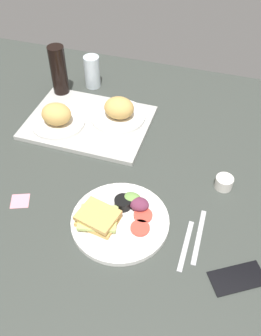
{
  "coord_description": "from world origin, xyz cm",
  "views": [
    {
      "loc": [
        26.9,
        -77.65,
        90.97
      ],
      "look_at": [
        2.0,
        3.0,
        4.0
      ],
      "focal_mm": 40.35,
      "sensor_mm": 36.0,
      "label": 1
    }
  ],
  "objects_px": {
    "bread_plate_far": "(119,111)",
    "serving_tray": "(89,122)",
    "fork": "(186,245)",
    "knife": "(199,236)",
    "cell_phone": "(238,278)",
    "espresso_cup": "(224,182)",
    "sticky_note": "(20,201)",
    "plate_with_salad": "(118,218)",
    "soda_bottle": "(59,72)",
    "drinking_glass": "(92,72)",
    "bread_plate_near": "(57,118)"
  },
  "relations": [
    {
      "from": "bread_plate_far",
      "to": "serving_tray",
      "type": "bearing_deg",
      "value": -155.87
    },
    {
      "from": "plate_with_salad",
      "to": "knife",
      "type": "height_order",
      "value": "plate_with_salad"
    },
    {
      "from": "bread_plate_far",
      "to": "sticky_note",
      "type": "height_order",
      "value": "bread_plate_far"
    },
    {
      "from": "bread_plate_far",
      "to": "bread_plate_near",
      "type": "bearing_deg",
      "value": -153.58
    },
    {
      "from": "serving_tray",
      "to": "plate_with_salad",
      "type": "xyz_separation_m",
      "value": [
        0.25,
        -0.4,
        0.01
      ]
    },
    {
      "from": "sticky_note",
      "to": "bread_plate_near",
      "type": "bearing_deg",
      "value": 95.3
    },
    {
      "from": "soda_bottle",
      "to": "sticky_note",
      "type": "xyz_separation_m",
      "value": [
        0.11,
        -0.56,
        -0.11
      ]
    },
    {
      "from": "bread_plate_near",
      "to": "bread_plate_far",
      "type": "distance_m",
      "value": 0.23
    },
    {
      "from": "bread_plate_far",
      "to": "knife",
      "type": "distance_m",
      "value": 0.57
    },
    {
      "from": "soda_bottle",
      "to": "espresso_cup",
      "type": "height_order",
      "value": "soda_bottle"
    },
    {
      "from": "espresso_cup",
      "to": "sticky_note",
      "type": "xyz_separation_m",
      "value": [
        -0.59,
        -0.25,
        -0.02
      ]
    },
    {
      "from": "bread_plate_near",
      "to": "soda_bottle",
      "type": "height_order",
      "value": "soda_bottle"
    },
    {
      "from": "fork",
      "to": "knife",
      "type": "xyz_separation_m",
      "value": [
        0.03,
        0.04,
        0.0
      ]
    },
    {
      "from": "bread_plate_near",
      "to": "plate_with_salad",
      "type": "distance_m",
      "value": 0.49
    },
    {
      "from": "sticky_note",
      "to": "fork",
      "type": "bearing_deg",
      "value": -0.73
    },
    {
      "from": "plate_with_salad",
      "to": "espresso_cup",
      "type": "height_order",
      "value": "plate_with_salad"
    },
    {
      "from": "bread_plate_far",
      "to": "sticky_note",
      "type": "relative_size",
      "value": 3.71
    },
    {
      "from": "serving_tray",
      "to": "espresso_cup",
      "type": "bearing_deg",
      "value": -17.63
    },
    {
      "from": "serving_tray",
      "to": "bread_plate_near",
      "type": "xyz_separation_m",
      "value": [
        -0.1,
        -0.05,
        0.04
      ]
    },
    {
      "from": "fork",
      "to": "sticky_note",
      "type": "bearing_deg",
      "value": 89.73
    },
    {
      "from": "cell_phone",
      "to": "sticky_note",
      "type": "xyz_separation_m",
      "value": [
        -0.67,
        0.07,
        -0.0
      ]
    },
    {
      "from": "bread_plate_far",
      "to": "drinking_glass",
      "type": "bearing_deg",
      "value": 132.24
    },
    {
      "from": "cell_phone",
      "to": "knife",
      "type": "bearing_deg",
      "value": 108.65
    },
    {
      "from": "espresso_cup",
      "to": "plate_with_salad",
      "type": "bearing_deg",
      "value": -140.59
    },
    {
      "from": "soda_bottle",
      "to": "knife",
      "type": "height_order",
      "value": "soda_bottle"
    },
    {
      "from": "bread_plate_far",
      "to": "soda_bottle",
      "type": "relative_size",
      "value": 0.97
    },
    {
      "from": "bread_plate_far",
      "to": "fork",
      "type": "distance_m",
      "value": 0.59
    },
    {
      "from": "cell_phone",
      "to": "sticky_note",
      "type": "distance_m",
      "value": 0.67
    },
    {
      "from": "drinking_glass",
      "to": "sticky_note",
      "type": "relative_size",
      "value": 2.41
    },
    {
      "from": "plate_with_salad",
      "to": "drinking_glass",
      "type": "distance_m",
      "value": 0.72
    },
    {
      "from": "bread_plate_near",
      "to": "soda_bottle",
      "type": "xyz_separation_m",
      "value": [
        -0.08,
        0.2,
        0.06
      ]
    },
    {
      "from": "serving_tray",
      "to": "bread_plate_near",
      "type": "distance_m",
      "value": 0.12
    },
    {
      "from": "espresso_cup",
      "to": "serving_tray",
      "type": "bearing_deg",
      "value": 162.37
    },
    {
      "from": "espresso_cup",
      "to": "fork",
      "type": "distance_m",
      "value": 0.26
    },
    {
      "from": "serving_tray",
      "to": "plate_with_salad",
      "type": "relative_size",
      "value": 1.56
    },
    {
      "from": "bread_plate_far",
      "to": "knife",
      "type": "height_order",
      "value": "bread_plate_far"
    },
    {
      "from": "bread_plate_far",
      "to": "drinking_glass",
      "type": "relative_size",
      "value": 1.54
    },
    {
      "from": "drinking_glass",
      "to": "fork",
      "type": "bearing_deg",
      "value": -51.28
    },
    {
      "from": "soda_bottle",
      "to": "sticky_note",
      "type": "relative_size",
      "value": 3.82
    },
    {
      "from": "bread_plate_near",
      "to": "knife",
      "type": "height_order",
      "value": "bread_plate_near"
    },
    {
      "from": "bread_plate_far",
      "to": "fork",
      "type": "relative_size",
      "value": 1.22
    },
    {
      "from": "bread_plate_far",
      "to": "cell_phone",
      "type": "bearing_deg",
      "value": -46.35
    },
    {
      "from": "bread_plate_far",
      "to": "knife",
      "type": "bearing_deg",
      "value": -48.1
    },
    {
      "from": "drinking_glass",
      "to": "soda_bottle",
      "type": "xyz_separation_m",
      "value": [
        -0.1,
        -0.1,
        0.04
      ]
    },
    {
      "from": "serving_tray",
      "to": "knife",
      "type": "xyz_separation_m",
      "value": [
        0.49,
        -0.38,
        -0.01
      ]
    },
    {
      "from": "bread_plate_far",
      "to": "plate_with_salad",
      "type": "height_order",
      "value": "bread_plate_far"
    },
    {
      "from": "plate_with_salad",
      "to": "soda_bottle",
      "type": "distance_m",
      "value": 0.7
    },
    {
      "from": "knife",
      "to": "cell_phone",
      "type": "relative_size",
      "value": 1.32
    },
    {
      "from": "plate_with_salad",
      "to": "knife",
      "type": "xyz_separation_m",
      "value": [
        0.24,
        0.02,
        -0.01
      ]
    },
    {
      "from": "bread_plate_far",
      "to": "sticky_note",
      "type": "bearing_deg",
      "value": -110.28
    }
  ]
}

